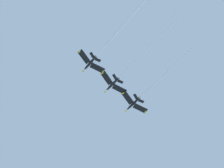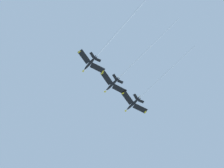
# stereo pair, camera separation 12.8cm
# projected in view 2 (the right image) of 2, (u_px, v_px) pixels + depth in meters

# --- Properties ---
(jet_inner_left) EXTENTS (53.67, 26.93, 16.33)m
(jet_inner_left) POSITION_uv_depth(u_px,v_px,m) (104.00, 47.00, 167.54)
(jet_inner_left) COLOR black
(jet_centre) EXTENTS (57.58, 29.24, 18.41)m
(jet_centre) POSITION_uv_depth(u_px,v_px,m) (125.00, 71.00, 171.25)
(jet_centre) COLOR black
(jet_inner_right) EXTENTS (53.88, 26.91, 17.54)m
(jet_inner_right) POSITION_uv_depth(u_px,v_px,m) (148.00, 90.00, 172.28)
(jet_inner_right) COLOR black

